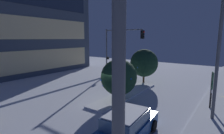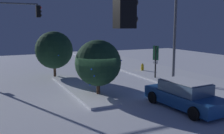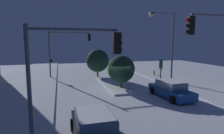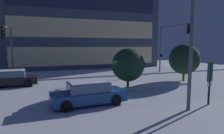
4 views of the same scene
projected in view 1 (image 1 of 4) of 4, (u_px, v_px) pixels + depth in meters
The scene contains 10 objects.
ground at pixel (110, 102), 14.31m from camera, with size 52.00×52.00×0.00m, color silver.
curb_strip_far at pixel (46, 85), 19.24m from camera, with size 52.00×5.20×0.14m, color silver.
median_strip at pixel (126, 94), 16.16m from camera, with size 9.00×1.80×0.14m, color silver.
car_near at pixel (126, 127), 8.89m from camera, with size 4.85×2.23×1.49m.
traffic_light_corner_near_left at pixel (26, 61), 3.59m from camera, with size 0.32×5.79×6.56m.
traffic_light_corner_far_right at pixel (120, 44), 23.11m from camera, with size 0.32×5.75×6.34m.
street_lamp_arched at pixel (203, 35), 10.72m from camera, with size 0.67×3.30×8.19m.
parking_info_sign at pixel (212, 86), 12.55m from camera, with size 0.55×0.20×2.75m.
decorated_tree_median at pixel (119, 77), 13.90m from camera, with size 2.90×2.85×3.51m.
decorated_tree_left_of_median at pixel (144, 63), 20.05m from camera, with size 3.16×3.12×3.90m.
Camera 1 is at (-11.05, -8.05, 5.10)m, focal length 28.48 mm.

